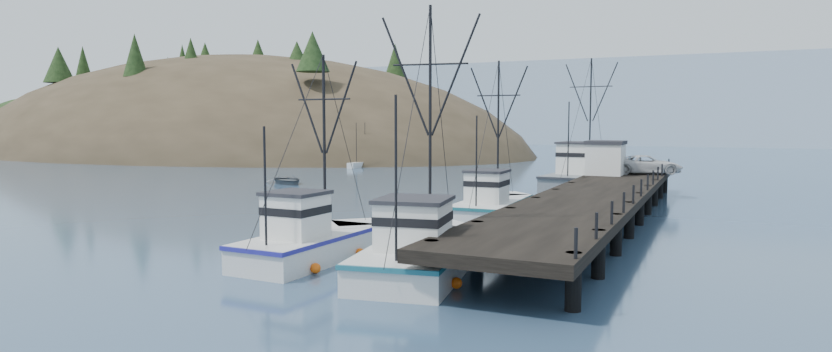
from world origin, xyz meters
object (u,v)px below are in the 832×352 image
at_px(trawler_near, 424,251).
at_px(trawler_mid, 315,242).
at_px(pier, 596,196).
at_px(work_vessel, 585,179).
at_px(pier_shed, 606,157).
at_px(pickup_truck, 647,165).
at_px(motorboat, 287,184).
at_px(trawler_far, 493,206).

distance_m(trawler_near, trawler_mid, 5.45).
relative_size(pier, work_vessel, 2.98).
bearing_deg(trawler_near, pier_shed, 84.33).
distance_m(pier_shed, pickup_truck, 3.77).
xyz_separation_m(pier_shed, pickup_truck, (2.99, 2.21, -0.63)).
relative_size(pier, trawler_near, 3.75).
height_order(work_vessel, motorboat, work_vessel).
bearing_deg(work_vessel, trawler_mid, -99.87).
relative_size(trawler_near, motorboat, 2.27).
bearing_deg(pier_shed, trawler_mid, -105.69).
distance_m(pier_shed, motorboat, 31.86).
xyz_separation_m(work_vessel, pier_shed, (2.45, -4.30, 2.19)).
xyz_separation_m(trawler_mid, pickup_truck, (11.38, 32.07, 1.97)).
relative_size(trawler_near, trawler_far, 1.09).
height_order(trawler_mid, pier_shed, trawler_mid).
height_order(trawler_far, motorboat, trawler_far).
distance_m(pier, pickup_truck, 15.37).
height_order(work_vessel, pier_shed, work_vessel).
bearing_deg(pier, trawler_near, -104.97).
bearing_deg(pickup_truck, trawler_near, 151.09).
bearing_deg(trawler_mid, work_vessel, 80.13).
relative_size(pier, motorboat, 8.51).
height_order(pier, motorboat, pier).
bearing_deg(pier_shed, work_vessel, 119.64).
bearing_deg(trawler_mid, trawler_far, 77.61).
height_order(pier_shed, motorboat, pier_shed).
xyz_separation_m(work_vessel, pickup_truck, (5.44, -2.09, 1.56)).
bearing_deg(pickup_truck, trawler_mid, 142.11).
bearing_deg(trawler_near, trawler_mid, -177.80).
xyz_separation_m(trawler_mid, motorboat, (-23.28, 29.60, -0.82)).
height_order(trawler_mid, work_vessel, work_vessel).
relative_size(trawler_mid, pier_shed, 3.06).
xyz_separation_m(trawler_near, work_vessel, (0.50, 33.96, 0.41)).
relative_size(pier, trawler_mid, 4.49).
xyz_separation_m(trawler_mid, pier_shed, (8.39, 29.87, 2.60)).
xyz_separation_m(pier, pickup_truck, (1.50, 15.26, 1.09)).
bearing_deg(trawler_near, pickup_truck, 79.44).
bearing_deg(motorboat, trawler_near, -97.62).
bearing_deg(pier, motorboat, 158.92).
relative_size(work_vessel, pier_shed, 4.61).
bearing_deg(trawler_near, pier, 75.03).
distance_m(trawler_mid, work_vessel, 34.68).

